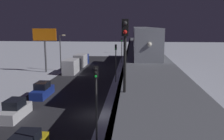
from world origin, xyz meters
The scene contains 15 objects.
ground_plane centered at (0.00, 0.00, 0.00)m, with size 240.00×240.00×0.00m, color silver.
avenue_asphalt centered at (5.22, 0.00, 0.00)m, with size 11.00×100.52×0.01m, color #28282D.
elevated_railway centered at (-5.18, 0.00, 4.99)m, with size 5.00×100.52×5.79m.
subway_train centered at (-5.27, -17.48, 7.57)m, with size 2.94×36.87×3.40m.
rail_signal centered at (-3.24, 11.45, 8.52)m, with size 0.36×0.41×4.00m.
sedan_blue centered at (8.42, -6.13, 0.80)m, with size 1.80×4.70×1.97m.
sedan_white centered at (8.42, 1.59, 0.80)m, with size 1.80×4.49×1.97m.
box_truck centered at (8.62, -23.17, 1.35)m, with size 2.40×7.40×2.80m.
delivery_van centered at (8.62, -32.24, 1.35)m, with size 2.40×7.40×2.80m.
traffic_light_near centered at (-0.88, 6.55, 4.20)m, with size 0.32×0.44×6.40m.
traffic_light_mid centered at (-0.88, -15.35, 4.20)m, with size 0.32×0.44×6.40m.
traffic_light_far centered at (-0.88, -37.25, 4.20)m, with size 0.32×0.44×6.40m.
traffic_light_distant centered at (-0.88, -59.16, 4.20)m, with size 0.32×0.44×6.40m.
commercial_billboard centered at (14.06, -23.05, 6.83)m, with size 4.80×0.36×8.90m.
street_lamp_far centered at (11.29, -25.00, 4.81)m, with size 1.35×0.44×7.65m.
Camera 1 is at (-3.64, 24.39, 9.43)m, focal length 38.54 mm.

